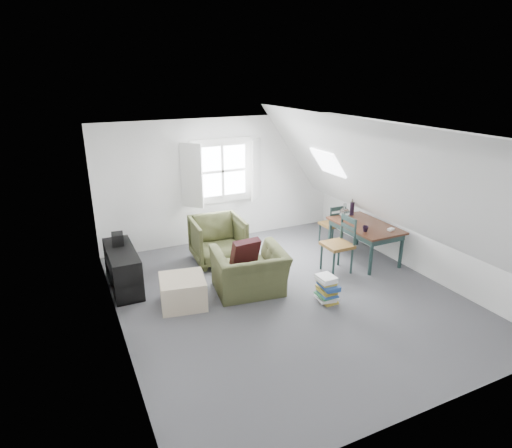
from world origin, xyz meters
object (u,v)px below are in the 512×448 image
armchair_near (249,292)px  ottoman (183,291)px  armchair_far (219,261)px  dining_chair_far (333,224)px  dining_table (365,229)px  media_shelf (123,271)px  dining_chair_near (339,244)px  magazine_stack (327,289)px

armchair_near → ottoman: ottoman is taller
armchair_far → dining_chair_far: (2.37, -0.23, 0.44)m
dining_chair_far → dining_table: bearing=101.8°
dining_chair_far → media_shelf: (-4.12, -0.10, -0.15)m
dining_chair_near → magazine_stack: 1.18m
armchair_near → dining_chair_far: size_ratio=1.29×
magazine_stack → dining_chair_near: bearing=46.1°
dining_table → dining_chair_far: 0.85m
armchair_near → media_shelf: media_shelf is taller
dining_table → media_shelf: bearing=170.3°
armchair_far → ottoman: bearing=-125.8°
ottoman → dining_chair_far: dining_chair_far is taller
dining_table → media_shelf: dining_table is taller
ottoman → dining_table: size_ratio=0.48×
armchair_near → ottoman: (-1.07, 0.07, 0.22)m
armchair_near → dining_chair_far: bearing=-147.1°
ottoman → dining_chair_far: size_ratio=0.77×
dining_table → dining_chair_near: 0.78m
armchair_near → dining_chair_far: (2.34, 1.09, 0.44)m
armchair_far → dining_chair_near: (1.76, -1.29, 0.51)m
dining_chair_near → armchair_far: bearing=-142.0°
dining_chair_far → magazine_stack: size_ratio=2.01×
armchair_near → media_shelf: bearing=-21.3°
ottoman → dining_chair_near: 2.81m
armchair_far → dining_table: bearing=-19.2°
armchair_near → dining_chair_near: dining_chair_near is taller
dining_table → media_shelf: size_ratio=1.07×
media_shelf → magazine_stack: bearing=-36.2°
ottoman → dining_chair_near: size_ratio=0.67×
ottoman → media_shelf: media_shelf is taller
armchair_far → media_shelf: 1.81m
ottoman → media_shelf: size_ratio=0.51×
armchair_far → dining_chair_far: dining_chair_far is taller
armchair_near → magazine_stack: magazine_stack is taller
ottoman → dining_chair_far: (3.40, 1.03, 0.22)m
armchair_near → dining_table: bearing=-166.0°
armchair_near → dining_table: size_ratio=0.80×
armchair_near → armchair_far: armchair_far is taller
dining_chair_far → media_shelf: size_ratio=0.66×
ottoman → magazine_stack: ottoman is taller
magazine_stack → dining_table: bearing=34.6°
armchair_far → media_shelf: bearing=-165.5°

